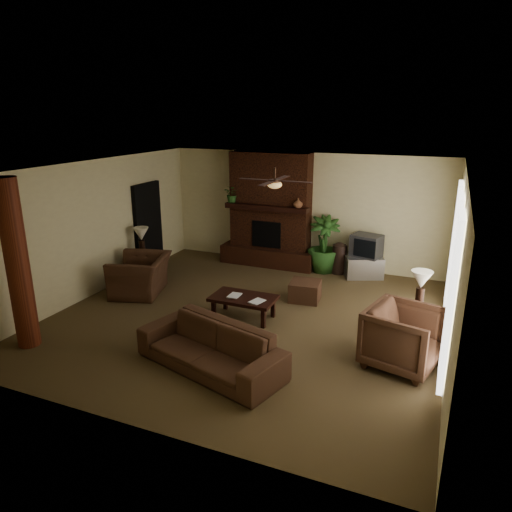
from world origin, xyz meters
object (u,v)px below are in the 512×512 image
at_px(tv_stand, 364,267).
at_px(side_table_right, 414,323).
at_px(side_table_left, 142,267).
at_px(lamp_right, 421,282).
at_px(ottoman, 305,291).
at_px(log_column, 18,265).
at_px(floor_vase, 339,256).
at_px(armchair_right, 403,335).
at_px(sofa, 210,341).
at_px(floor_plant, 323,256).
at_px(lamp_left, 141,236).
at_px(armchair_left, 140,269).
at_px(coffee_table, 243,299).

bearing_deg(tv_stand, side_table_right, -87.43).
distance_m(side_table_left, lamp_right, 6.24).
height_order(ottoman, side_table_right, side_table_right).
distance_m(log_column, side_table_left, 3.64).
height_order(floor_vase, lamp_right, lamp_right).
relative_size(log_column, side_table_right, 5.09).
bearing_deg(lamp_right, armchair_right, -96.68).
relative_size(floor_vase, lamp_right, 1.18).
distance_m(sofa, floor_plant, 5.07).
bearing_deg(tv_stand, side_table_left, 179.53).
xyz_separation_m(floor_plant, lamp_left, (-3.77, -2.04, 0.62)).
bearing_deg(side_table_right, lamp_left, 172.78).
height_order(lamp_left, side_table_right, lamp_left).
height_order(armchair_left, ottoman, armchair_left).
distance_m(log_column, floor_vase, 6.89).
relative_size(coffee_table, tv_stand, 1.41).
height_order(armchair_left, lamp_right, lamp_right).
xyz_separation_m(tv_stand, floor_vase, (-0.60, 0.06, 0.18)).
relative_size(armchair_left, tv_stand, 1.46).
distance_m(coffee_table, side_table_right, 3.05).
distance_m(armchair_left, armchair_right, 5.57).
height_order(coffee_table, tv_stand, tv_stand).
bearing_deg(floor_plant, armchair_left, -138.15).
bearing_deg(tv_stand, armchair_left, -169.72).
relative_size(ottoman, floor_plant, 0.44).
height_order(sofa, side_table_left, sofa).
bearing_deg(lamp_left, ottoman, 1.72).
xyz_separation_m(armchair_left, floor_vase, (3.62, 2.89, -0.11)).
xyz_separation_m(sofa, lamp_left, (-3.37, 3.01, 0.54)).
height_order(side_table_left, lamp_right, lamp_right).
bearing_deg(side_table_left, floor_vase, 26.68).
relative_size(log_column, tv_stand, 3.29).
bearing_deg(coffee_table, side_table_right, 7.50).
height_order(log_column, floor_plant, log_column).
height_order(floor_plant, lamp_left, lamp_left).
xyz_separation_m(log_column, floor_vase, (3.96, 5.55, -0.97)).
bearing_deg(sofa, coffee_table, 114.91).
height_order(ottoman, tv_stand, tv_stand).
bearing_deg(ottoman, coffee_table, -122.22).
bearing_deg(ottoman, armchair_right, -42.58).
relative_size(tv_stand, floor_vase, 1.10).
bearing_deg(lamp_left, coffee_table, -20.80).
height_order(log_column, coffee_table, log_column).
bearing_deg(floor_vase, lamp_left, -153.89).
bearing_deg(sofa, armchair_right, 40.25).
relative_size(tv_stand, floor_plant, 0.63).
distance_m(coffee_table, lamp_left, 3.36).
height_order(armchair_right, side_table_left, armchair_right).
relative_size(armchair_left, lamp_right, 1.91).
distance_m(floor_plant, lamp_left, 4.33).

